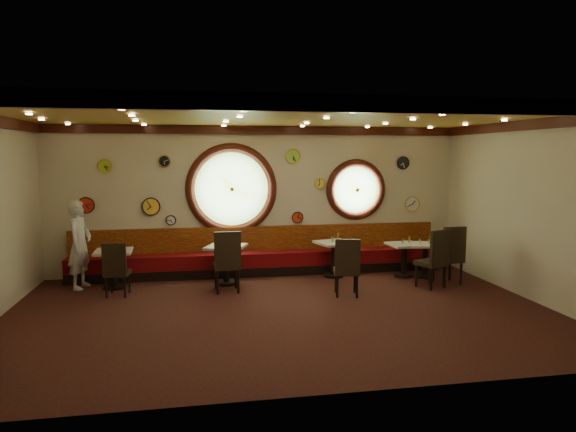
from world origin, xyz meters
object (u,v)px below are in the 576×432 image
object	(u,v)px
condiment_c_pepper	(333,240)
table_a	(114,264)
condiment_b_bottle	(232,240)
condiment_e_pepper	(429,242)
condiment_a_salt	(110,247)
condiment_b_salt	(222,243)
condiment_a_bottle	(120,246)
condiment_c_bottle	(338,237)
chair_c	(347,264)
condiment_e_bottle	(431,239)
condiment_d_bottle	(409,239)
condiment_e_salt	(420,241)
chair_a	(116,266)
table_e	(425,256)
chair_b	(227,258)
table_b	(226,260)
condiment_b_pepper	(229,244)
waiter	(80,244)
table_d	(404,256)
chair_d	(435,255)
chair_e	(451,251)
table_c	(334,255)
condiment_d_pepper	(404,241)
condiment_d_salt	(402,241)
condiment_c_salt	(332,239)

from	to	relation	value
condiment_c_pepper	table_a	bearing A→B (deg)	-178.21
condiment_b_bottle	condiment_e_pepper	distance (m)	4.12
condiment_a_salt	condiment_b_salt	xyz separation A→B (m)	(2.14, -0.12, 0.03)
condiment_a_bottle	condiment_c_bottle	xyz separation A→B (m)	(4.47, 0.18, 0.01)
chair_c	condiment_e_bottle	world-z (taller)	chair_c
condiment_d_bottle	condiment_e_salt	distance (m)	0.24
chair_a	condiment_a_bottle	size ratio (longest dim) A/B	4.57
condiment_e_salt	table_e	bearing A→B (deg)	-21.55
chair_b	condiment_b_bottle	distance (m)	0.82
condiment_a_salt	table_e	bearing A→B (deg)	-2.58
chair_c	condiment_b_bottle	xyz separation A→B (m)	(-1.98, 1.44, 0.26)
table_b	condiment_b_pepper	distance (m)	0.35
waiter	chair_b	bearing A→B (deg)	-93.83
table_d	chair_c	size ratio (longest dim) A/B	1.07
table_d	condiment_e_bottle	size ratio (longest dim) A/B	4.02
condiment_e_bottle	waiter	xyz separation A→B (m)	(-7.13, 0.28, 0.05)
chair_d	chair_c	bearing A→B (deg)	165.22
chair_e	waiter	bearing A→B (deg)	166.47
table_d	table_c	bearing A→B (deg)	170.14
table_d	waiter	size ratio (longest dim) A/B	0.41
condiment_b_salt	table_a	bearing A→B (deg)	178.59
condiment_b_salt	condiment_b_bottle	size ratio (longest dim) A/B	0.51
table_e	chair_c	distance (m)	2.37
table_b	chair_a	bearing A→B (deg)	-163.99
table_a	condiment_b_pepper	distance (m)	2.26
table_c	condiment_d_pepper	xyz separation A→B (m)	(1.45, -0.25, 0.29)
table_b	condiment_d_salt	world-z (taller)	condiment_d_salt
condiment_c_salt	condiment_b_bottle	bearing A→B (deg)	-176.86
table_e	waiter	bearing A→B (deg)	177.08
table_a	condiment_c_pepper	xyz separation A→B (m)	(4.42, 0.14, 0.33)
table_e	condiment_d_salt	world-z (taller)	condiment_d_salt
condiment_d_salt	chair_c	bearing A→B (deg)	-140.79
table_b	chair_b	xyz separation A→B (m)	(-0.02, -0.66, 0.18)
table_d	chair_e	size ratio (longest dim) A/B	0.98
table_a	table_e	distance (m)	6.35
table_c	condiment_e_bottle	distance (m)	2.09
condiment_c_bottle	waiter	world-z (taller)	waiter
condiment_a_salt	condiment_e_bottle	xyz separation A→B (m)	(6.56, -0.21, 0.01)
chair_a	condiment_a_bottle	xyz separation A→B (m)	(-0.03, 0.75, 0.24)
table_e	chair_b	distance (m)	4.24
chair_a	condiment_c_pepper	size ratio (longest dim) A/B	5.97
chair_a	condiment_b_pepper	xyz separation A→B (m)	(2.10, 0.53, 0.26)
chair_a	table_d	bearing A→B (deg)	12.32
condiment_d_bottle	table_a	bearing A→B (deg)	-179.85
condiment_c_bottle	condiment_b_bottle	bearing A→B (deg)	-174.29
chair_e	waiter	world-z (taller)	waiter
table_e	chair_a	xyz separation A→B (m)	(-6.21, -0.42, 0.12)
table_c	condiment_b_salt	distance (m)	2.42
condiment_b_bottle	condiment_d_bottle	size ratio (longest dim) A/B	1.23
chair_b	table_c	bearing A→B (deg)	18.54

